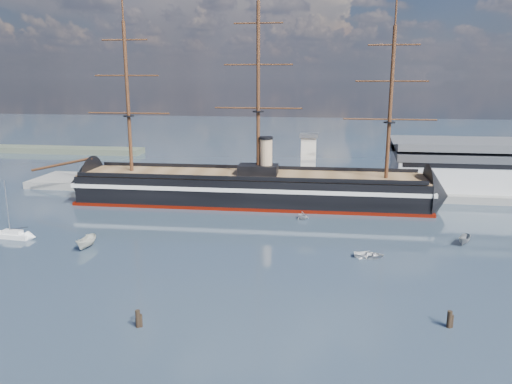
# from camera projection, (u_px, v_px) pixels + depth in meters

# --- Properties ---
(ground) EXTENTS (600.00, 600.00, 0.00)m
(ground) POSITION_uv_depth(u_px,v_px,m) (287.00, 228.00, 109.05)
(ground) COLOR #2D3B45
(ground) RESTS_ON ground
(quay) EXTENTS (180.00, 18.00, 2.00)m
(quay) POSITION_uv_depth(u_px,v_px,m) (333.00, 192.00, 142.31)
(quay) COLOR slate
(quay) RESTS_ON ground
(warehouse) EXTENTS (63.00, 21.00, 11.60)m
(warehouse) POSITION_uv_depth(u_px,v_px,m) (509.00, 167.00, 137.51)
(warehouse) COLOR #B7BABC
(warehouse) RESTS_ON ground
(quay_tower) EXTENTS (5.00, 5.00, 15.00)m
(quay_tower) POSITION_uv_depth(u_px,v_px,m) (308.00, 160.00, 138.20)
(quay_tower) COLOR silver
(quay_tower) RESTS_ON ground
(warship) EXTENTS (113.01, 17.77, 53.94)m
(warship) POSITION_uv_depth(u_px,v_px,m) (244.00, 188.00, 129.25)
(warship) COLOR black
(warship) RESTS_ON ground
(sailboat) EXTENTS (7.70, 2.82, 12.08)m
(sailboat) POSITION_uv_depth(u_px,v_px,m) (13.00, 235.00, 101.90)
(sailboat) COLOR white
(sailboat) RESTS_ON ground
(motorboat_a) EXTENTS (7.13, 2.93, 2.80)m
(motorboat_a) POSITION_uv_depth(u_px,v_px,m) (87.00, 248.00, 96.11)
(motorboat_a) COLOR beige
(motorboat_a) RESTS_ON ground
(motorboat_b) EXTENTS (1.49, 3.44, 1.58)m
(motorboat_b) POSITION_uv_depth(u_px,v_px,m) (369.00, 258.00, 91.11)
(motorboat_b) COLOR white
(motorboat_b) RESTS_ON ground
(motorboat_c) EXTENTS (5.92, 4.36, 2.24)m
(motorboat_c) POSITION_uv_depth(u_px,v_px,m) (464.00, 244.00, 98.35)
(motorboat_c) COLOR slate
(motorboat_c) RESTS_ON ground
(motorboat_d) EXTENTS (5.89, 5.14, 2.02)m
(motorboat_d) POSITION_uv_depth(u_px,v_px,m) (303.00, 219.00, 115.67)
(motorboat_d) COLOR silver
(motorboat_d) RESTS_ON ground
(piling_near_left) EXTENTS (0.64, 0.64, 3.09)m
(piling_near_left) POSITION_uv_depth(u_px,v_px,m) (138.00, 327.00, 65.99)
(piling_near_left) COLOR black
(piling_near_left) RESTS_ON ground
(piling_near_right) EXTENTS (0.64, 0.64, 3.05)m
(piling_near_right) POSITION_uv_depth(u_px,v_px,m) (449.00, 327.00, 65.86)
(piling_near_right) COLOR black
(piling_near_right) RESTS_ON ground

